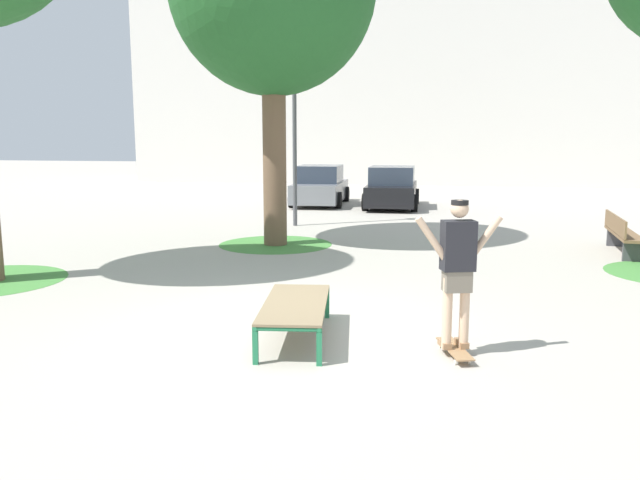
{
  "coord_description": "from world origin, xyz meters",
  "views": [
    {
      "loc": [
        2.01,
        -7.36,
        2.43
      ],
      "look_at": [
        0.22,
        1.28,
        1.0
      ],
      "focal_mm": 34.58,
      "sensor_mm": 36.0,
      "label": 1
    }
  ],
  "objects_px": {
    "light_post": "(294,90)",
    "park_bench": "(622,233)",
    "car_grey": "(320,187)",
    "car_black": "(392,189)",
    "skate_box": "(295,306)",
    "skater": "(458,264)",
    "skateboard": "(454,349)"
  },
  "relations": [
    {
      "from": "park_bench",
      "to": "light_post",
      "type": "bearing_deg",
      "value": 160.52
    },
    {
      "from": "skateboard",
      "to": "skater",
      "type": "distance_m",
      "value": 0.99
    },
    {
      "from": "light_post",
      "to": "skater",
      "type": "bearing_deg",
      "value": -66.61
    },
    {
      "from": "skate_box",
      "to": "car_black",
      "type": "bearing_deg",
      "value": 90.72
    },
    {
      "from": "car_black",
      "to": "car_grey",
      "type": "bearing_deg",
      "value": 170.59
    },
    {
      "from": "skateboard",
      "to": "skater",
      "type": "xyz_separation_m",
      "value": [
        -0.0,
        0.0,
        0.99
      ]
    },
    {
      "from": "skateboard",
      "to": "car_grey",
      "type": "bearing_deg",
      "value": 106.89
    },
    {
      "from": "skater",
      "to": "car_grey",
      "type": "height_order",
      "value": "skater"
    },
    {
      "from": "skate_box",
      "to": "light_post",
      "type": "relative_size",
      "value": 0.34
    },
    {
      "from": "light_post",
      "to": "park_bench",
      "type": "bearing_deg",
      "value": -19.48
    },
    {
      "from": "skate_box",
      "to": "skateboard",
      "type": "height_order",
      "value": "skate_box"
    },
    {
      "from": "skate_box",
      "to": "skateboard",
      "type": "relative_size",
      "value": 2.42
    },
    {
      "from": "skater",
      "to": "car_black",
      "type": "bearing_deg",
      "value": 97.7
    },
    {
      "from": "skate_box",
      "to": "skater",
      "type": "height_order",
      "value": "skater"
    },
    {
      "from": "car_grey",
      "to": "light_post",
      "type": "bearing_deg",
      "value": -85.27
    },
    {
      "from": "car_grey",
      "to": "skate_box",
      "type": "bearing_deg",
      "value": -79.41
    },
    {
      "from": "light_post",
      "to": "skateboard",
      "type": "bearing_deg",
      "value": -66.61
    },
    {
      "from": "car_grey",
      "to": "car_black",
      "type": "height_order",
      "value": "same"
    },
    {
      "from": "skateboard",
      "to": "car_grey",
      "type": "distance_m",
      "value": 16.9
    },
    {
      "from": "skateboard",
      "to": "park_bench",
      "type": "bearing_deg",
      "value": 63.95
    },
    {
      "from": "skate_box",
      "to": "car_grey",
      "type": "bearing_deg",
      "value": 100.59
    },
    {
      "from": "skater",
      "to": "car_black",
      "type": "distance_m",
      "value": 15.84
    },
    {
      "from": "skater",
      "to": "park_bench",
      "type": "distance_m",
      "value": 8.22
    },
    {
      "from": "skate_box",
      "to": "car_grey",
      "type": "xyz_separation_m",
      "value": [
        -2.98,
        15.92,
        0.28
      ]
    },
    {
      "from": "park_bench",
      "to": "skateboard",
      "type": "bearing_deg",
      "value": -116.05
    },
    {
      "from": "car_grey",
      "to": "light_post",
      "type": "distance_m",
      "value": 6.75
    },
    {
      "from": "skater",
      "to": "skate_box",
      "type": "bearing_deg",
      "value": 173.0
    },
    {
      "from": "car_grey",
      "to": "car_black",
      "type": "relative_size",
      "value": 1.01
    },
    {
      "from": "car_black",
      "to": "light_post",
      "type": "bearing_deg",
      "value": -112.64
    },
    {
      "from": "skateboard",
      "to": "light_post",
      "type": "relative_size",
      "value": 0.14
    },
    {
      "from": "skateboard",
      "to": "car_grey",
      "type": "xyz_separation_m",
      "value": [
        -4.91,
        16.16,
        0.61
      ]
    },
    {
      "from": "skater",
      "to": "car_black",
      "type": "height_order",
      "value": "skater"
    }
  ]
}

